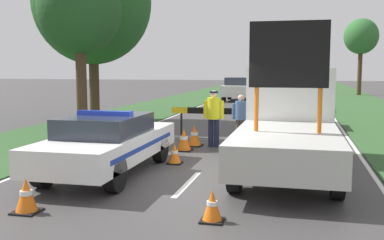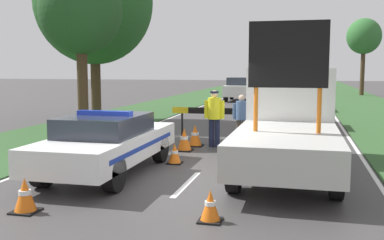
# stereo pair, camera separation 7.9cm
# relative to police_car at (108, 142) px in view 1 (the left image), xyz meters

# --- Properties ---
(ground_plane) EXTENTS (160.00, 160.00, 0.00)m
(ground_plane) POSITION_rel_police_car_xyz_m (1.98, -0.16, -0.72)
(ground_plane) COLOR #3D3A3A
(lane_markings) EXTENTS (7.83, 61.36, 0.01)m
(lane_markings) POSITION_rel_police_car_xyz_m (1.98, 16.21, -0.71)
(lane_markings) COLOR silver
(lane_markings) RESTS_ON ground
(grass_verge_left) EXTENTS (4.48, 120.00, 0.03)m
(grass_verge_left) POSITION_rel_police_car_xyz_m (-4.22, 19.84, -0.70)
(grass_verge_left) COLOR #2D5128
(grass_verge_left) RESTS_ON ground
(grass_verge_right) EXTENTS (4.48, 120.00, 0.03)m
(grass_verge_right) POSITION_rel_police_car_xyz_m (8.19, 19.84, -0.70)
(grass_verge_right) COLOR #2D5128
(grass_verge_right) RESTS_ON ground
(police_car) EXTENTS (1.79, 4.78, 1.44)m
(police_car) POSITION_rel_police_car_xyz_m (0.00, 0.00, 0.00)
(police_car) COLOR white
(police_car) RESTS_ON ground
(work_truck) EXTENTS (2.12, 5.95, 3.31)m
(work_truck) POSITION_rel_police_car_xyz_m (3.97, 1.66, 0.44)
(work_truck) COLOR white
(work_truck) RESTS_ON ground
(road_barrier) EXTENTS (3.22, 0.08, 1.11)m
(road_barrier) POSITION_rel_police_car_xyz_m (1.71, 4.91, 0.21)
(road_barrier) COLOR black
(road_barrier) RESTS_ON ground
(police_officer) EXTENTS (0.62, 0.39, 1.72)m
(police_officer) POSITION_rel_police_car_xyz_m (1.69, 3.95, 0.30)
(police_officer) COLOR #191E38
(police_officer) RESTS_ON ground
(pedestrian_civilian) EXTENTS (0.56, 0.36, 1.56)m
(pedestrian_civilian) POSITION_rel_police_car_xyz_m (2.43, 4.61, 0.20)
(pedestrian_civilian) COLOR brown
(pedestrian_civilian) RESTS_ON ground
(traffic_cone_near_police) EXTENTS (0.36, 0.36, 0.51)m
(traffic_cone_near_police) POSITION_rel_police_car_xyz_m (2.91, -2.64, -0.47)
(traffic_cone_near_police) COLOR black
(traffic_cone_near_police) RESTS_ON ground
(traffic_cone_centre_front) EXTENTS (0.37, 0.37, 0.51)m
(traffic_cone_centre_front) POSITION_rel_police_car_xyz_m (1.19, 1.34, -0.47)
(traffic_cone_centre_front) COLOR black
(traffic_cone_centre_front) RESTS_ON ground
(traffic_cone_near_truck) EXTENTS (0.48, 0.48, 0.66)m
(traffic_cone_near_truck) POSITION_rel_police_car_xyz_m (1.09, 3.97, -0.39)
(traffic_cone_near_truck) COLOR black
(traffic_cone_near_truck) RESTS_ON ground
(traffic_cone_behind_barrier) EXTENTS (0.42, 0.42, 0.59)m
(traffic_cone_behind_barrier) POSITION_rel_police_car_xyz_m (-0.17, -2.92, -0.43)
(traffic_cone_behind_barrier) COLOR black
(traffic_cone_behind_barrier) RESTS_ON ground
(traffic_cone_lane_edge) EXTENTS (0.48, 0.48, 0.66)m
(traffic_cone_lane_edge) POSITION_rel_police_car_xyz_m (0.97, 3.13, -0.39)
(traffic_cone_lane_edge) COLOR black
(traffic_cone_lane_edge) RESTS_ON ground
(queued_car_wagon_maroon) EXTENTS (1.83, 4.46, 1.45)m
(queued_car_wagon_maroon) POSITION_rel_police_car_xyz_m (4.11, 9.47, 0.05)
(queued_car_wagon_maroon) COLOR maroon
(queued_car_wagon_maroon) RESTS_ON ground
(queued_car_sedan_silver) EXTENTS (1.75, 4.45, 1.50)m
(queued_car_sedan_silver) POSITION_rel_police_car_xyz_m (4.05, 16.81, 0.08)
(queued_car_sedan_silver) COLOR #B2B2B7
(queued_car_sedan_silver) RESTS_ON ground
(queued_car_van_white) EXTENTS (1.92, 4.43, 1.72)m
(queued_car_van_white) POSITION_rel_police_car_xyz_m (-0.20, 23.64, 0.17)
(queued_car_van_white) COLOR silver
(queued_car_van_white) RESTS_ON ground
(roadside_tree_near_left) EXTENTS (2.93, 2.93, 6.68)m
(roadside_tree_near_left) POSITION_rel_police_car_xyz_m (9.31, 32.61, 4.36)
(roadside_tree_near_left) COLOR #42301E
(roadside_tree_near_left) RESTS_ON ground
(roadside_tree_near_right) EXTENTS (2.82, 2.82, 5.81)m
(roadside_tree_near_right) POSITION_rel_police_car_xyz_m (-3.12, 4.87, 3.57)
(roadside_tree_near_right) COLOR #42301E
(roadside_tree_near_right) RESTS_ON ground
(roadside_tree_mid_left) EXTENTS (5.15, 5.15, 7.96)m
(roadside_tree_mid_left) POSITION_rel_police_car_xyz_m (-4.72, 9.18, 4.52)
(roadside_tree_mid_left) COLOR #42301E
(roadside_tree_mid_left) RESTS_ON ground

